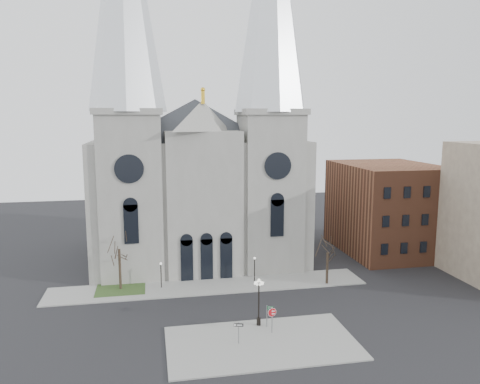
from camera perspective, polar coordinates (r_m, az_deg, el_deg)
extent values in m
plane|color=black|center=(50.69, -2.14, -15.74)|extent=(160.00, 160.00, 0.00)
cube|color=gray|center=(46.77, 2.68, -17.89)|extent=(18.00, 10.00, 0.14)
cube|color=gray|center=(60.73, -3.76, -11.37)|extent=(40.00, 6.00, 0.14)
cube|color=#2C431C|center=(61.39, -14.33, -11.39)|extent=(6.00, 5.00, 0.18)
cube|color=gray|center=(72.86, -5.32, -0.65)|extent=(30.00, 24.00, 18.00)
pyramid|color=#2D3035|center=(71.87, -5.50, 11.22)|extent=(33.00, 26.40, 6.00)
cube|color=gray|center=(63.86, -13.10, -0.41)|extent=(8.00, 8.00, 22.00)
cylinder|color=black|center=(59.32, -13.37, 2.77)|extent=(3.60, 0.30, 3.60)
cube|color=gray|center=(65.90, 3.64, 0.10)|extent=(8.00, 8.00, 22.00)
cylinder|color=black|center=(61.50, 4.63, 3.20)|extent=(3.60, 0.30, 3.60)
cube|color=gray|center=(62.93, -4.43, -1.49)|extent=(10.00, 5.00, 19.50)
pyramid|color=gray|center=(61.87, -4.56, 9.27)|extent=(11.00, 5.00, 4.00)
cube|color=brown|center=(78.25, 17.45, -1.85)|extent=(14.00, 18.00, 14.00)
cylinder|color=black|center=(60.56, -14.43, -9.14)|extent=(0.32, 0.32, 5.25)
cylinder|color=black|center=(61.79, 10.58, -9.15)|extent=(0.32, 0.32, 4.20)
cylinder|color=black|center=(60.27, -9.60, -10.06)|extent=(0.12, 0.12, 3.00)
sphere|color=white|center=(59.77, -9.64, -8.61)|extent=(0.32, 0.32, 0.32)
cylinder|color=black|center=(61.64, 1.78, -9.49)|extent=(0.12, 0.12, 3.00)
sphere|color=white|center=(61.15, 1.79, -8.07)|extent=(0.32, 0.32, 0.32)
cylinder|color=slate|center=(48.05, 3.93, -15.37)|extent=(0.10, 0.10, 2.52)
cylinder|color=#A90B13|center=(47.69, 3.94, -14.41)|extent=(0.87, 0.21, 0.88)
cylinder|color=white|center=(47.69, 3.94, -14.41)|extent=(0.93, 0.20, 0.94)
cube|color=white|center=(47.63, 3.94, -14.26)|extent=(0.48, 0.11, 0.11)
cube|color=white|center=(47.75, 3.94, -14.57)|extent=(0.54, 0.12, 0.11)
cylinder|color=black|center=(49.18, 2.30, -13.57)|extent=(0.15, 0.15, 4.40)
cylinder|color=black|center=(49.91, 2.29, -15.49)|extent=(0.42, 0.42, 0.77)
sphere|color=white|center=(48.23, 2.32, -10.68)|extent=(0.31, 0.31, 0.31)
cylinder|color=slate|center=(46.01, -0.17, -16.79)|extent=(0.09, 0.09, 2.10)
cube|color=black|center=(45.67, -0.17, -15.89)|extent=(0.90, 0.26, 0.30)
cylinder|color=slate|center=(49.28, 3.29, -14.85)|extent=(0.09, 0.09, 2.31)
cube|color=#0B4F25|center=(48.84, 3.74, -13.81)|extent=(0.61, 0.28, 0.16)
cube|color=#0B4F25|center=(48.92, 3.73, -14.04)|extent=(0.61, 0.28, 0.16)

